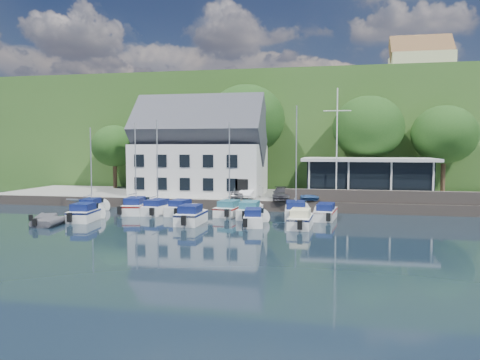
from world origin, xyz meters
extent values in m
plane|color=black|center=(0.00, 0.00, 0.00)|extent=(180.00, 180.00, 0.00)
cube|color=gray|center=(0.00, 17.50, 0.50)|extent=(60.00, 13.00, 1.00)
cube|color=#5B5049|center=(0.00, 11.00, 0.50)|extent=(60.00, 0.30, 1.00)
cube|color=#305720|center=(0.00, 62.00, 8.00)|extent=(160.00, 75.00, 16.00)
cube|color=olive|center=(8.00, 70.00, 16.15)|extent=(50.00, 30.00, 0.30)
cube|color=#5B5049|center=(12.00, 11.40, 1.60)|extent=(18.00, 0.50, 1.20)
imported|color=#A2A2A6|center=(-1.92, 13.20, 1.62)|extent=(1.71, 3.74, 1.24)
imported|color=white|center=(-0.70, 13.55, 1.66)|extent=(2.00, 4.16, 1.31)
imported|color=#302F35|center=(2.51, 12.51, 1.60)|extent=(2.04, 4.25, 1.20)
imported|color=#2B4E85|center=(5.24, 12.66, 1.60)|extent=(1.77, 3.65, 1.20)
camera|label=1|loc=(7.52, -33.63, 6.19)|focal=35.00mm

